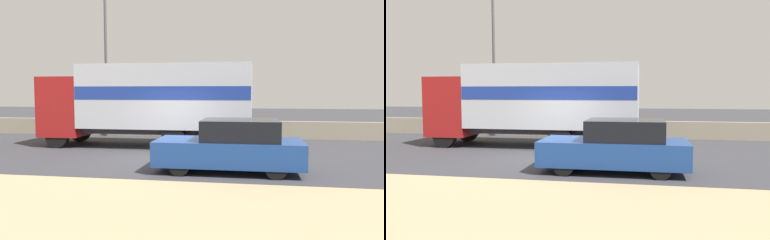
% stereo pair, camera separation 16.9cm
% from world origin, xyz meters
% --- Properties ---
extents(ground_plane, '(80.00, 80.00, 0.00)m').
position_xyz_m(ground_plane, '(0.00, 0.00, 0.00)').
color(ground_plane, '#38383D').
extents(dirt_shoulder_foreground, '(60.00, 5.00, 0.04)m').
position_xyz_m(dirt_shoulder_foreground, '(0.00, -5.42, 0.02)').
color(dirt_shoulder_foreground, tan).
rests_on(dirt_shoulder_foreground, ground_plane).
extents(stone_wall_backdrop, '(60.00, 0.35, 0.84)m').
position_xyz_m(stone_wall_backdrop, '(0.00, 6.65, 0.42)').
color(stone_wall_backdrop, gray).
rests_on(stone_wall_backdrop, ground_plane).
extents(street_lamp, '(0.56, 0.28, 7.97)m').
position_xyz_m(street_lamp, '(-4.64, 6.29, 4.55)').
color(street_lamp, '#4C4C51').
rests_on(street_lamp, ground_plane).
extents(box_truck, '(8.63, 2.41, 3.36)m').
position_xyz_m(box_truck, '(-1.41, 3.06, 1.95)').
color(box_truck, maroon).
rests_on(box_truck, ground_plane).
extents(car_hatchback, '(4.13, 1.80, 1.49)m').
position_xyz_m(car_hatchback, '(2.22, -1.36, 0.73)').
color(car_hatchback, navy).
rests_on(car_hatchback, ground_plane).
extents(pedestrian, '(0.39, 0.39, 1.81)m').
position_xyz_m(pedestrian, '(-5.77, 5.46, 0.94)').
color(pedestrian, '#473828').
rests_on(pedestrian, ground_plane).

